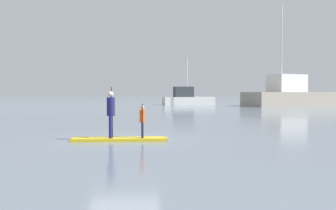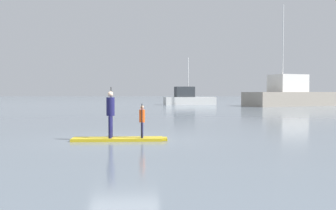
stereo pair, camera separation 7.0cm
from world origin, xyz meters
name	(u,v)px [view 1 (the left image)]	position (x,y,z in m)	size (l,w,h in m)	color
ground_plane	(124,139)	(0.00, 0.00, 0.00)	(240.00, 240.00, 0.00)	slate
paddleboard_near	(120,139)	(-0.13, -0.33, 0.05)	(3.28, 0.76, 0.10)	gold
paddler_adult	(111,111)	(-0.44, -0.32, 1.02)	(0.29, 0.51, 1.76)	#19194C
paddler_child_solo	(142,120)	(0.65, -0.35, 0.73)	(0.20, 0.39, 1.18)	#19194C
fishing_boat_white_large	(293,96)	(18.40, 30.14, 1.21)	(13.31, 8.08, 11.78)	#9E9384
fishing_boat_green_midground	(187,98)	(6.24, 34.32, 0.83)	(6.73, 2.92, 6.00)	silver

